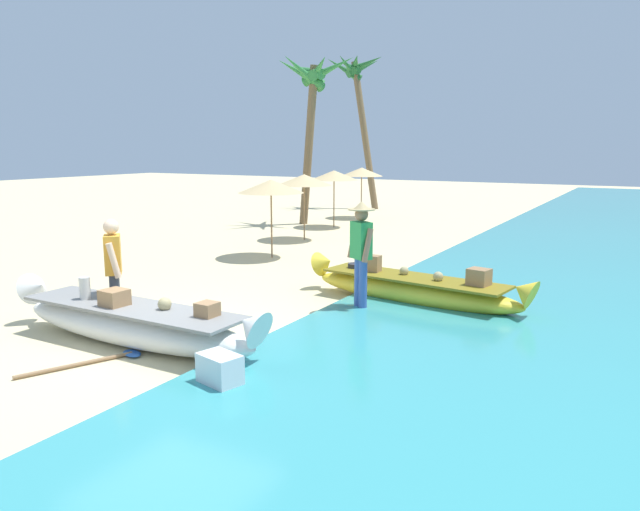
{
  "coord_description": "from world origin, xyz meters",
  "views": [
    {
      "loc": [
        5.91,
        -6.11,
        2.71
      ],
      "look_at": [
        1.01,
        2.6,
        0.9
      ],
      "focal_mm": 34.02,
      "sensor_mm": 36.0,
      "label": 1
    }
  ],
  "objects_px": {
    "person_vendor_hatted": "(361,249)",
    "person_tourist_customer": "(114,269)",
    "boat_yellow_midground": "(414,289)",
    "paddle": "(98,360)",
    "cooler_box": "(220,373)",
    "palm_tree_tall_inland": "(357,84)",
    "palm_tree_leaning_seaward": "(313,87)",
    "boat_white_foreground": "(132,323)"
  },
  "relations": [
    {
      "from": "person_vendor_hatted",
      "to": "palm_tree_leaning_seaward",
      "type": "relative_size",
      "value": 0.32
    },
    {
      "from": "paddle",
      "to": "boat_yellow_midground",
      "type": "bearing_deg",
      "value": 62.23
    },
    {
      "from": "boat_white_foreground",
      "to": "person_tourist_customer",
      "type": "distance_m",
      "value": 0.98
    },
    {
      "from": "palm_tree_leaning_seaward",
      "to": "cooler_box",
      "type": "relative_size",
      "value": 11.9
    },
    {
      "from": "boat_white_foreground",
      "to": "paddle",
      "type": "bearing_deg",
      "value": -78.77
    },
    {
      "from": "boat_yellow_midground",
      "to": "paddle",
      "type": "distance_m",
      "value": 5.3
    },
    {
      "from": "boat_yellow_midground",
      "to": "person_tourist_customer",
      "type": "distance_m",
      "value": 4.93
    },
    {
      "from": "boat_yellow_midground",
      "to": "palm_tree_leaning_seaward",
      "type": "relative_size",
      "value": 0.75
    },
    {
      "from": "boat_white_foreground",
      "to": "boat_yellow_midground",
      "type": "bearing_deg",
      "value": 56.46
    },
    {
      "from": "palm_tree_tall_inland",
      "to": "person_tourist_customer",
      "type": "bearing_deg",
      "value": -74.85
    },
    {
      "from": "boat_white_foreground",
      "to": "boat_yellow_midground",
      "type": "height_order",
      "value": "boat_white_foreground"
    },
    {
      "from": "palm_tree_leaning_seaward",
      "to": "paddle",
      "type": "bearing_deg",
      "value": -71.28
    },
    {
      "from": "boat_yellow_midground",
      "to": "palm_tree_tall_inland",
      "type": "bearing_deg",
      "value": 119.42
    },
    {
      "from": "person_vendor_hatted",
      "to": "boat_yellow_midground",
      "type": "bearing_deg",
      "value": 56.62
    },
    {
      "from": "cooler_box",
      "to": "palm_tree_tall_inland",
      "type": "bearing_deg",
      "value": 126.08
    },
    {
      "from": "person_tourist_customer",
      "to": "paddle",
      "type": "height_order",
      "value": "person_tourist_customer"
    },
    {
      "from": "person_tourist_customer",
      "to": "palm_tree_leaning_seaward",
      "type": "xyz_separation_m",
      "value": [
        -3.67,
        12.17,
        3.71
      ]
    },
    {
      "from": "person_tourist_customer",
      "to": "person_vendor_hatted",
      "type": "bearing_deg",
      "value": 45.18
    },
    {
      "from": "boat_yellow_midground",
      "to": "paddle",
      "type": "bearing_deg",
      "value": -117.77
    },
    {
      "from": "person_tourist_customer",
      "to": "palm_tree_tall_inland",
      "type": "distance_m",
      "value": 19.31
    },
    {
      "from": "palm_tree_tall_inland",
      "to": "person_vendor_hatted",
      "type": "bearing_deg",
      "value": -63.76
    },
    {
      "from": "person_vendor_hatted",
      "to": "palm_tree_tall_inland",
      "type": "xyz_separation_m",
      "value": [
        -7.61,
        15.44,
        4.28
      ]
    },
    {
      "from": "person_tourist_customer",
      "to": "palm_tree_tall_inland",
      "type": "relative_size",
      "value": 0.25
    },
    {
      "from": "boat_yellow_midground",
      "to": "person_vendor_hatted",
      "type": "relative_size",
      "value": 2.33
    },
    {
      "from": "palm_tree_tall_inland",
      "to": "palm_tree_leaning_seaward",
      "type": "xyz_separation_m",
      "value": [
        1.25,
        -5.98,
        -0.68
      ]
    },
    {
      "from": "boat_white_foreground",
      "to": "person_tourist_customer",
      "type": "xyz_separation_m",
      "value": [
        -0.67,
        0.33,
        0.64
      ]
    },
    {
      "from": "person_tourist_customer",
      "to": "cooler_box",
      "type": "xyz_separation_m",
      "value": [
        2.75,
        -1.03,
        -0.73
      ]
    },
    {
      "from": "paddle",
      "to": "person_tourist_customer",
      "type": "bearing_deg",
      "value": 127.42
    },
    {
      "from": "person_tourist_customer",
      "to": "cooler_box",
      "type": "relative_size",
      "value": 3.48
    },
    {
      "from": "palm_tree_tall_inland",
      "to": "cooler_box",
      "type": "xyz_separation_m",
      "value": [
        7.67,
        -19.18,
        -5.13
      ]
    },
    {
      "from": "person_vendor_hatted",
      "to": "paddle",
      "type": "bearing_deg",
      "value": -116.35
    },
    {
      "from": "person_tourist_customer",
      "to": "palm_tree_leaning_seaward",
      "type": "relative_size",
      "value": 0.29
    },
    {
      "from": "boat_yellow_midground",
      "to": "boat_white_foreground",
      "type": "bearing_deg",
      "value": -123.54
    },
    {
      "from": "person_vendor_hatted",
      "to": "person_tourist_customer",
      "type": "height_order",
      "value": "person_vendor_hatted"
    },
    {
      "from": "person_tourist_customer",
      "to": "palm_tree_tall_inland",
      "type": "bearing_deg",
      "value": 105.15
    },
    {
      "from": "boat_white_foreground",
      "to": "palm_tree_leaning_seaward",
      "type": "distance_m",
      "value": 13.93
    },
    {
      "from": "person_vendor_hatted",
      "to": "paddle",
      "type": "xyz_separation_m",
      "value": [
        -1.88,
        -3.79,
        -1.03
      ]
    },
    {
      "from": "paddle",
      "to": "palm_tree_tall_inland",
      "type": "bearing_deg",
      "value": 106.61
    },
    {
      "from": "palm_tree_leaning_seaward",
      "to": "cooler_box",
      "type": "bearing_deg",
      "value": -64.06
    },
    {
      "from": "boat_yellow_midground",
      "to": "cooler_box",
      "type": "relative_size",
      "value": 8.89
    },
    {
      "from": "boat_white_foreground",
      "to": "person_tourist_customer",
      "type": "height_order",
      "value": "person_tourist_customer"
    },
    {
      "from": "person_vendor_hatted",
      "to": "palm_tree_leaning_seaward",
      "type": "distance_m",
      "value": 11.95
    }
  ]
}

